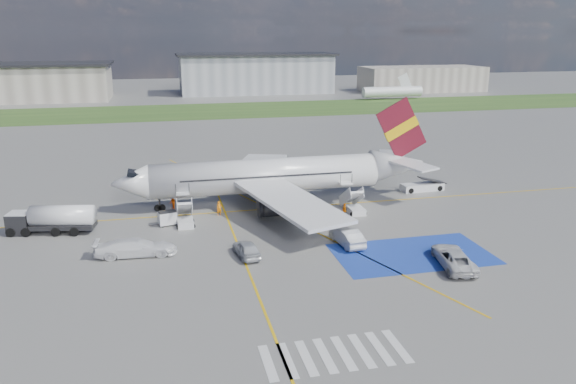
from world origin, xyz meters
name	(u,v)px	position (x,y,z in m)	size (l,w,h in m)	color
ground	(294,247)	(0.00, 0.00, 0.00)	(400.00, 400.00, 0.00)	#60605E
grass_strip	(205,111)	(0.00, 95.00, 0.01)	(400.00, 30.00, 0.01)	#2D4C1E
taxiway_line_main	(269,209)	(0.00, 12.00, 0.01)	(120.00, 0.20, 0.01)	gold
taxiway_line_cross	(261,302)	(-5.00, -10.00, 0.01)	(0.20, 60.00, 0.01)	gold
taxiway_line_diag	(269,209)	(0.00, 12.00, 0.01)	(0.20, 60.00, 0.01)	gold
staging_box	(412,254)	(10.00, -4.00, 0.01)	(14.00, 8.00, 0.01)	#1A389F
crosswalk	(334,354)	(-1.80, -18.00, 0.01)	(9.00, 4.00, 0.01)	silver
terminal_west	(0,83)	(-55.00, 130.00, 5.00)	(60.00, 22.00, 10.00)	gray
terminal_centre	(256,74)	(20.00, 135.00, 6.00)	(48.00, 18.00, 12.00)	gray
terminal_east	(422,79)	(75.00, 128.00, 4.00)	(40.00, 16.00, 8.00)	gray
airliner	(278,175)	(1.51, 14.00, 3.39)	(36.81, 32.95, 11.92)	silver
airstairs_fwd	(185,219)	(-9.50, 8.70, 0.62)	(1.90, 5.20, 3.60)	silver
airstairs_aft	(354,207)	(9.00, 8.70, 0.62)	(1.90, 5.20, 3.60)	silver
fuel_tanker	(52,221)	(-22.41, 9.20, 1.19)	(8.58, 3.77, 2.84)	black
gpu_cart	(167,219)	(-11.28, 9.02, 0.68)	(2.02, 1.54, 1.51)	silver
belt_loader	(422,187)	(20.35, 15.20, 0.43)	(5.88, 2.46, 1.73)	silver
car_silver_a	(247,249)	(-4.63, -1.13, 0.72)	(1.70, 4.23, 1.44)	#B0B2B7
car_silver_b	(347,237)	(5.01, -0.44, 0.80)	(1.70, 4.88, 1.61)	#A9ABB0
van_white_a	(454,255)	(12.29, -7.13, 0.98)	(2.40, 5.21, 1.95)	silver
van_white_b	(135,245)	(-14.25, 1.29, 1.05)	(2.18, 5.37, 2.10)	white
crew_fwd	(219,208)	(-5.70, 11.04, 0.79)	(0.57, 0.38, 1.57)	orange
crew_nose	(173,203)	(-10.58, 14.35, 0.77)	(0.75, 0.58, 1.53)	#FF5D0D
crew_aft	(344,210)	(7.35, 7.26, 0.79)	(0.93, 0.39, 1.58)	orange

